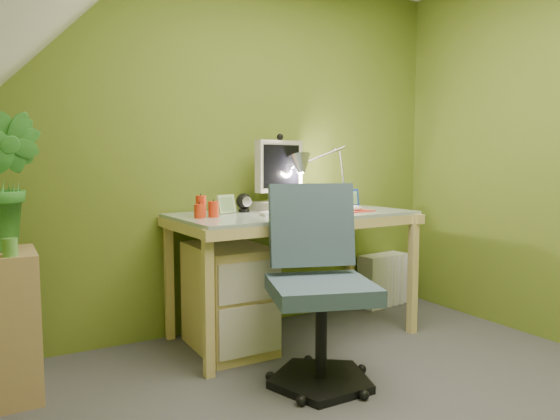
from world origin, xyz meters
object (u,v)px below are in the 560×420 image
radiator (383,280)px  task_chair (322,285)px  potted_plant (1,182)px  desk_lamp (335,164)px  side_ledge (8,325)px  monitor (279,173)px  desk (293,275)px

radiator → task_chair: bearing=-148.2°
potted_plant → desk_lamp: bearing=5.8°
side_ledge → task_chair: task_chair is taller
monitor → potted_plant: potted_plant is taller
desk_lamp → task_chair: size_ratio=0.59×
desk → desk_lamp: bearing=19.3°
desk → task_chair: (-0.25, -0.70, 0.11)m
desk → desk_lamp: 0.86m
potted_plant → radiator: (2.61, 0.30, -0.83)m
desk → radiator: 1.04m
desk → potted_plant: size_ratio=2.31×
side_ledge → potted_plant: (0.00, 0.05, 0.68)m
desk → radiator: (0.99, 0.27, -0.20)m
desk → task_chair: bearing=-112.2°
side_ledge → monitor: bearing=9.1°
monitor → desk_lamp: desk_lamp is taller
desk_lamp → task_chair: bearing=-140.8°
desk_lamp → desk: bearing=-170.4°
desk → side_ledge: (-1.63, -0.08, -0.05)m
potted_plant → radiator: 2.76m
desk_lamp → potted_plant: 2.09m
desk_lamp → side_ledge: (-2.08, -0.26, -0.76)m
task_chair → desk_lamp: bearing=69.8°
desk → desk_lamp: desk_lamp is taller
desk_lamp → monitor: bearing=167.8°
desk → desk_lamp: (0.45, 0.18, 0.71)m
desk → monitor: (0.00, 0.18, 0.65)m
monitor → side_ledge: 1.79m
desk → task_chair: size_ratio=1.47×
radiator → desk: bearing=-170.9°
radiator → desk_lamp: bearing=-176.7°
desk → radiator: size_ratio=3.74×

